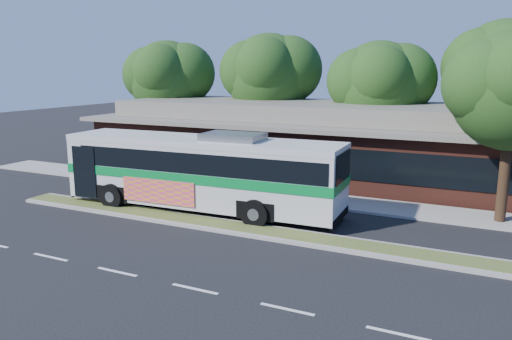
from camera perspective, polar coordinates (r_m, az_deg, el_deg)
The scene contains 10 objects.
ground at distance 19.66m, azimuth 0.93°, elevation -7.89°, with size 120.00×120.00×0.00m, color black.
median_strip at distance 20.15m, azimuth 1.65°, elevation -7.18°, with size 26.00×1.10×0.15m, color #485624.
sidewalk at distance 25.35m, azimuth 6.99°, elevation -3.37°, with size 44.00×2.60×0.12m, color gray.
parking_lot at distance 37.76m, azimuth -17.90°, elevation 1.00°, with size 14.00×12.00×0.01m, color black.
plaza_building at distance 31.14m, azimuth 10.98°, elevation 3.18°, with size 33.20×11.20×4.45m.
tree_bg_a at distance 39.01m, azimuth -9.45°, elevation 10.39°, with size 6.47×5.80×8.63m.
tree_bg_b at distance 35.97m, azimuth 2.21°, elevation 10.89°, with size 6.69×6.00×9.00m.
tree_bg_c at distance 32.63m, azimuth 14.61°, elevation 9.50°, with size 6.24×5.60×8.26m.
transit_bus at distance 23.11m, azimuth -6.15°, elevation 0.33°, with size 13.40×3.53×3.73m.
sedan at distance 33.47m, azimuth -14.89°, elevation 1.08°, with size 1.94×4.77×1.39m, color silver.
Camera 1 is at (7.72, -16.86, 6.54)m, focal length 35.00 mm.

